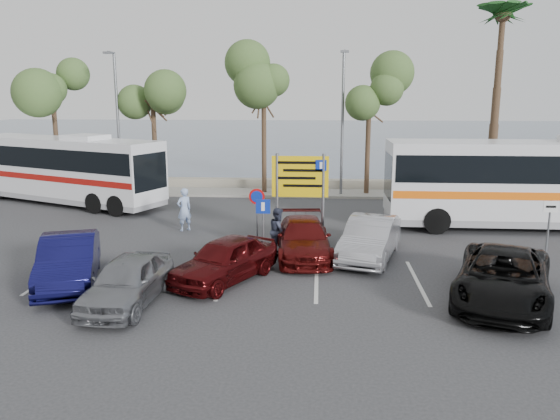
# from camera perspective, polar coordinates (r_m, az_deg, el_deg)

# --- Properties ---
(ground) EXTENTS (120.00, 120.00, 0.00)m
(ground) POSITION_cam_1_polar(r_m,az_deg,el_deg) (18.74, -1.38, -6.12)
(ground) COLOR #303032
(ground) RESTS_ON ground
(kerb_strip) EXTENTS (44.00, 2.40, 0.15)m
(kerb_strip) POSITION_cam_1_polar(r_m,az_deg,el_deg) (32.29, 1.00, 1.77)
(kerb_strip) COLOR gray
(kerb_strip) RESTS_ON ground
(seawall) EXTENTS (48.00, 0.80, 0.60)m
(seawall) POSITION_cam_1_polar(r_m,az_deg,el_deg) (34.22, 1.19, 2.74)
(seawall) COLOR gray
(seawall) RESTS_ON ground
(sea) EXTENTS (140.00, 140.00, 0.00)m
(sea) POSITION_cam_1_polar(r_m,az_deg,el_deg) (77.96, 2.89, 7.77)
(sea) COLOR #465871
(sea) RESTS_ON ground
(tree_far_left) EXTENTS (3.20, 3.20, 7.60)m
(tree_far_left) POSITION_cam_1_polar(r_m,az_deg,el_deg) (35.41, -22.75, 11.94)
(tree_far_left) COLOR #382619
(tree_far_left) RESTS_ON kerb_strip
(tree_left) EXTENTS (3.20, 3.20, 7.20)m
(tree_left) POSITION_cam_1_polar(r_m,az_deg,el_deg) (33.18, -13.21, 12.03)
(tree_left) COLOR #382619
(tree_left) RESTS_ON kerb_strip
(tree_mid) EXTENTS (3.20, 3.20, 8.00)m
(tree_mid) POSITION_cam_1_polar(r_m,az_deg,el_deg) (31.89, -1.72, 13.52)
(tree_mid) COLOR #382619
(tree_mid) RESTS_ON kerb_strip
(tree_right) EXTENTS (3.20, 3.20, 7.40)m
(tree_right) POSITION_cam_1_polar(r_m,az_deg,el_deg) (31.84, 9.35, 12.49)
(tree_right) COLOR #382619
(tree_right) RESTS_ON kerb_strip
(palm_tree) EXTENTS (4.80, 4.80, 11.20)m
(palm_tree) POSITION_cam_1_polar(r_m,az_deg,el_deg) (33.43, 22.26, 18.13)
(palm_tree) COLOR #382619
(palm_tree) RESTS_ON kerb_strip
(street_lamp_left) EXTENTS (0.45, 1.15, 8.01)m
(street_lamp_left) POSITION_cam_1_polar(r_m,az_deg,el_deg) (33.39, -16.66, 9.43)
(street_lamp_left) COLOR slate
(street_lamp_left) RESTS_ON kerb_strip
(street_lamp_right) EXTENTS (0.45, 1.15, 8.01)m
(street_lamp_right) POSITION_cam_1_polar(r_m,az_deg,el_deg) (31.29, 6.56, 9.71)
(street_lamp_right) COLOR slate
(street_lamp_right) RESTS_ON kerb_strip
(direction_sign) EXTENTS (2.20, 0.12, 3.60)m
(direction_sign) POSITION_cam_1_polar(r_m,az_deg,el_deg) (21.21, 2.12, 2.78)
(direction_sign) COLOR slate
(direction_sign) RESTS_ON ground
(sign_no_stop) EXTENTS (0.60, 0.08, 2.35)m
(sign_no_stop) POSITION_cam_1_polar(r_m,az_deg,el_deg) (20.69, -2.42, 0.13)
(sign_no_stop) COLOR slate
(sign_no_stop) RESTS_ON ground
(sign_parking) EXTENTS (0.50, 0.07, 2.25)m
(sign_parking) POSITION_cam_1_polar(r_m,az_deg,el_deg) (19.12, -1.77, -1.18)
(sign_parking) COLOR slate
(sign_parking) RESTS_ON ground
(sign_taxi) EXTENTS (0.50, 0.07, 2.20)m
(sign_taxi) POSITION_cam_1_polar(r_m,az_deg,el_deg) (21.30, 26.29, -1.20)
(sign_taxi) COLOR slate
(sign_taxi) RESTS_ON ground
(lane_markings) EXTENTS (12.02, 4.20, 0.01)m
(lane_markings) POSITION_cam_1_polar(r_m,az_deg,el_deg) (17.95, -5.34, -7.00)
(lane_markings) COLOR silver
(lane_markings) RESTS_ON ground
(coach_bus_left) EXTENTS (12.12, 7.19, 3.77)m
(coach_bus_left) POSITION_cam_1_polar(r_m,az_deg,el_deg) (31.65, -21.66, 3.78)
(coach_bus_left) COLOR silver
(coach_bus_left) RESTS_ON ground
(coach_bus_right) EXTENTS (13.11, 2.84, 4.09)m
(coach_bus_right) POSITION_cam_1_polar(r_m,az_deg,el_deg) (26.35, 25.48, 2.26)
(coach_bus_right) COLOR silver
(coach_bus_right) RESTS_ON ground
(car_silver_a) EXTENTS (1.90, 4.18, 1.39)m
(car_silver_a) POSITION_cam_1_polar(r_m,az_deg,el_deg) (16.04, -15.65, -7.15)
(car_silver_a) COLOR slate
(car_silver_a) RESTS_ON ground
(car_blue) EXTENTS (3.06, 4.92, 1.53)m
(car_blue) POSITION_cam_1_polar(r_m,az_deg,el_deg) (18.25, -21.21, -4.95)
(car_blue) COLOR #0D0D3F
(car_blue) RESTS_ON ground
(car_maroon) EXTENTS (2.31, 4.84, 1.36)m
(car_maroon) POSITION_cam_1_polar(r_m,az_deg,el_deg) (19.91, 2.47, -2.99)
(car_maroon) COLOR #540E0E
(car_maroon) RESTS_ON ground
(car_red) EXTENTS (3.45, 4.45, 1.42)m
(car_red) POSITION_cam_1_polar(r_m,az_deg,el_deg) (17.39, -5.78, -5.19)
(car_red) COLOR #44090B
(car_red) RESTS_ON ground
(suv_black) EXTENTS (4.17, 5.91, 1.50)m
(suv_black) POSITION_cam_1_polar(r_m,az_deg,el_deg) (16.85, 22.28, -6.49)
(suv_black) COLOR black
(suv_black) RESTS_ON ground
(car_silver_b) EXTENTS (2.75, 4.81, 1.50)m
(car_silver_b) POSITION_cam_1_polar(r_m,az_deg,el_deg) (19.90, 9.39, -2.94)
(car_silver_b) COLOR #99999E
(car_silver_b) RESTS_ON ground
(pedestrian_near) EXTENTS (0.81, 0.79, 1.87)m
(pedestrian_near) POSITION_cam_1_polar(r_m,az_deg,el_deg) (23.96, -9.97, 0.05)
(pedestrian_near) COLOR #97AFDC
(pedestrian_near) RESTS_ON ground
(pedestrian_far) EXTENTS (0.69, 0.87, 1.74)m
(pedestrian_far) POSITION_cam_1_polar(r_m,az_deg,el_deg) (20.20, -0.16, -2.20)
(pedestrian_far) COLOR #32364B
(pedestrian_far) RESTS_ON ground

